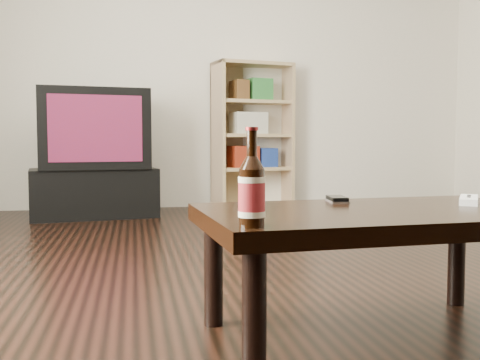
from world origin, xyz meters
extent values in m
cube|color=black|center=(0.00, 0.00, -0.01)|extent=(5.00, 6.00, 0.01)
cube|color=silver|center=(0.00, 3.01, 1.35)|extent=(5.00, 0.02, 2.70)
cube|color=black|center=(-1.11, 2.43, 0.20)|extent=(1.06, 0.65, 0.40)
cube|color=black|center=(-1.11, 2.43, 0.72)|extent=(0.93, 0.66, 0.65)
cube|color=#B51400|center=(-1.07, 2.16, 0.72)|extent=(0.70, 0.11, 0.52)
cube|color=tan|center=(-0.02, 2.81, 0.68)|extent=(0.10, 0.33, 1.36)
cube|color=tan|center=(0.66, 2.95, 0.68)|extent=(0.10, 0.33, 1.36)
cube|color=tan|center=(0.32, 2.88, 1.34)|extent=(0.78, 0.47, 0.03)
cube|color=tan|center=(0.32, 2.88, 0.02)|extent=(0.78, 0.47, 0.03)
cube|color=tan|center=(0.29, 3.02, 0.68)|extent=(0.72, 0.18, 1.36)
cube|color=tan|center=(0.32, 2.88, 0.36)|extent=(0.71, 0.43, 0.03)
cube|color=tan|center=(0.32, 2.88, 0.68)|extent=(0.71, 0.43, 0.03)
cube|color=tan|center=(0.32, 2.88, 0.99)|extent=(0.71, 0.43, 0.03)
cube|color=maroon|center=(0.22, 2.83, 0.48)|extent=(0.29, 0.25, 0.20)
cube|color=navy|center=(0.45, 2.88, 0.47)|extent=(0.21, 0.24, 0.18)
cube|color=#BAB7A5|center=(0.27, 2.84, 0.79)|extent=(0.35, 0.27, 0.20)
cube|color=#2A6F30|center=(0.37, 2.87, 1.11)|extent=(0.25, 0.25, 0.20)
cube|color=#523419|center=(0.18, 2.83, 1.09)|extent=(0.16, 0.23, 0.18)
cube|color=black|center=(-0.03, -0.66, 0.38)|extent=(1.14, 0.72, 0.05)
cylinder|color=black|center=(-0.49, -0.94, 0.18)|extent=(0.07, 0.07, 0.36)
cylinder|color=black|center=(-0.52, -0.45, 0.18)|extent=(0.07, 0.07, 0.36)
cylinder|color=black|center=(0.42, -0.38, 0.18)|extent=(0.07, 0.07, 0.36)
cylinder|color=black|center=(-0.50, -0.94, 0.48)|extent=(0.08, 0.08, 0.14)
cylinder|color=maroon|center=(-0.50, -0.94, 0.49)|extent=(0.09, 0.09, 0.09)
cylinder|color=#F1E2C2|center=(-0.50, -0.94, 0.53)|extent=(0.09, 0.09, 0.01)
cylinder|color=#F1E2C2|center=(-0.50, -0.94, 0.44)|extent=(0.09, 0.09, 0.01)
cone|color=black|center=(-0.50, -0.94, 0.57)|extent=(0.08, 0.08, 0.03)
cylinder|color=black|center=(-0.50, -0.94, 0.62)|extent=(0.03, 0.03, 0.06)
cylinder|color=maroon|center=(-0.50, -0.94, 0.66)|extent=(0.04, 0.04, 0.01)
cube|color=silver|center=(-0.08, -0.44, 0.41)|extent=(0.07, 0.12, 0.01)
cube|color=black|center=(-0.08, -0.44, 0.42)|extent=(0.07, 0.12, 0.02)
cylinder|color=silver|center=(-0.09, -0.48, 0.43)|extent=(0.02, 0.02, 0.00)
cube|color=white|center=(0.35, -0.57, 0.42)|extent=(0.16, 0.20, 0.02)
cylinder|color=black|center=(0.37, -0.54, 0.44)|extent=(0.02, 0.02, 0.00)
cylinder|color=black|center=(0.34, -0.58, 0.44)|extent=(0.02, 0.02, 0.00)
camera|label=1|loc=(-0.79, -2.31, 0.63)|focal=42.00mm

